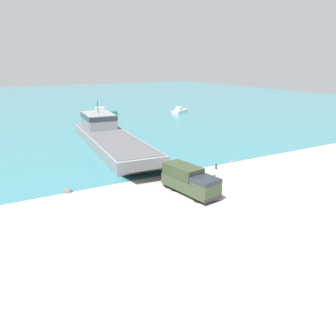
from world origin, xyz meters
TOP-DOWN VIEW (x-y plane):
  - ground_plane at (0.00, 0.00)m, footprint 240.00×240.00m
  - water_surface at (0.00, 95.37)m, footprint 240.00×180.00m
  - landing_craft at (-0.03, 24.40)m, footprint 9.66×33.68m
  - military_truck at (0.18, -1.44)m, footprint 3.56×7.80m
  - soldier_on_ramp at (3.55, -1.53)m, footprint 0.45×0.50m
  - moored_boat_a at (30.92, 51.19)m, footprint 6.29×4.98m
  - moored_boat_b at (9.51, 57.06)m, footprint 8.06×3.17m
  - mooring_bollard at (8.10, 4.05)m, footprint 0.29×0.29m
  - shoreline_rock_a at (12.14, 5.45)m, footprint 0.55×0.55m
  - shoreline_rock_b at (-11.78, 5.58)m, footprint 0.93×0.93m

SIDE VIEW (x-z plane):
  - ground_plane at x=0.00m, z-range 0.00..0.00m
  - shoreline_rock_a at x=12.14m, z-range -0.28..0.28m
  - shoreline_rock_b at x=-11.78m, z-range -0.47..0.47m
  - water_surface at x=0.00m, z-range 0.00..0.01m
  - mooring_bollard at x=8.10m, z-range 0.03..0.81m
  - moored_boat_a at x=30.92m, z-range -0.29..1.43m
  - moored_boat_b at x=9.51m, z-range -0.39..1.91m
  - soldier_on_ramp at x=3.55m, z-range 0.14..1.88m
  - military_truck at x=0.18m, z-range 0.06..3.03m
  - landing_craft at x=-0.03m, z-range -1.89..5.15m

